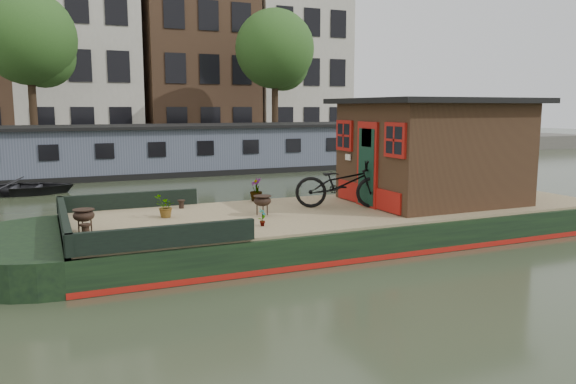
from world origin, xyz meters
name	(u,v)px	position (x,y,z in m)	size (l,w,h in m)	color
ground	(350,236)	(0.00, 0.00, 0.00)	(120.00, 120.00, 0.00)	#313824
houseboat_hull	(296,230)	(-1.33, 0.00, 0.27)	(14.01, 4.02, 0.60)	black
houseboat_deck	(350,209)	(0.00, 0.00, 0.62)	(11.80, 3.80, 0.05)	#9B885F
bow_bulwark	(113,218)	(-5.07, 0.00, 0.82)	(3.00, 4.00, 0.35)	black
cabin	(432,150)	(2.19, 0.00, 1.88)	(4.00, 3.50, 2.42)	black
bicycle	(341,184)	(-0.17, 0.12, 1.19)	(0.71, 2.04, 1.07)	black
potted_plant_a	(262,217)	(-2.49, -1.03, 0.82)	(0.18, 0.12, 0.34)	#9E412D
potted_plant_c	(165,206)	(-3.99, 0.53, 0.88)	(0.41, 0.36, 0.46)	#9F3E2E
potted_plant_d	(256,190)	(-1.60, 1.70, 0.93)	(0.31, 0.31, 0.55)	#A0342B
brazier_front	(262,206)	(-2.12, -0.07, 0.86)	(0.39, 0.39, 0.42)	black
brazier_rear	(84,221)	(-5.60, -0.28, 0.86)	(0.40, 0.40, 0.43)	black
bollard_port	(181,204)	(-3.46, 1.46, 0.74)	(0.16, 0.16, 0.19)	black
bollard_stbd	(86,230)	(-5.60, -0.59, 0.76)	(0.19, 0.19, 0.22)	black
dinghy	(20,184)	(-6.96, 9.80, 0.35)	(2.43, 3.41, 0.71)	black
far_houseboat	(194,150)	(0.00, 14.00, 0.97)	(20.40, 4.40, 2.11)	#4C5265
quay	(165,151)	(0.00, 20.50, 0.45)	(60.00, 6.00, 0.90)	#47443F
townhouse_row	(142,29)	(0.15, 27.50, 7.90)	(27.25, 8.00, 16.50)	brown
tree_left	(32,43)	(-6.36, 19.07, 5.89)	(4.40, 4.40, 7.40)	#332316
tree_right	(277,53)	(6.14, 19.07, 5.89)	(4.40, 4.40, 7.40)	#332316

